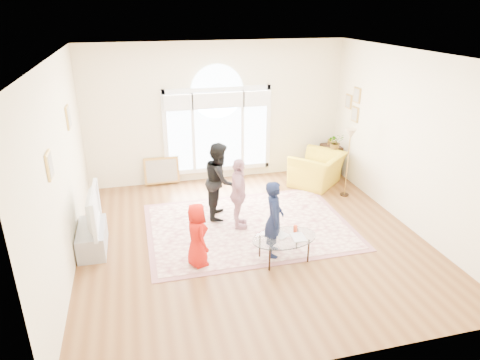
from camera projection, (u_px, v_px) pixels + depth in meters
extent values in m
plane|color=brown|center=(252.00, 238.00, 7.75)|extent=(6.00, 6.00, 0.00)
plane|color=beige|center=(217.00, 113.00, 9.83)|extent=(6.00, 0.00, 6.00)
plane|color=beige|center=(330.00, 245.00, 4.45)|extent=(6.00, 0.00, 6.00)
plane|color=beige|center=(62.00, 170.00, 6.46)|extent=(0.00, 6.00, 6.00)
plane|color=beige|center=(410.00, 141.00, 7.81)|extent=(0.00, 6.00, 6.00)
plane|color=white|center=(254.00, 55.00, 6.53)|extent=(6.00, 6.00, 0.00)
cube|color=white|center=(219.00, 168.00, 10.31)|extent=(2.50, 0.08, 0.10)
cube|color=white|center=(217.00, 89.00, 9.58)|extent=(2.50, 0.08, 0.10)
cube|color=white|center=(165.00, 134.00, 9.67)|extent=(0.10, 0.08, 2.00)
cube|color=white|center=(268.00, 127.00, 10.22)|extent=(0.10, 0.08, 2.00)
cube|color=#C6E2FF|center=(180.00, 133.00, 9.74)|extent=(0.55, 0.02, 1.80)
cube|color=#C6E2FF|center=(255.00, 128.00, 10.15)|extent=(0.55, 0.02, 1.80)
cube|color=#C6E2FF|center=(218.00, 130.00, 9.94)|extent=(1.10, 0.02, 1.80)
cylinder|color=#C6E2FF|center=(217.00, 92.00, 9.60)|extent=(1.20, 0.02, 1.20)
cube|color=white|center=(193.00, 132.00, 9.80)|extent=(0.07, 0.04, 1.80)
cube|color=white|center=(242.00, 129.00, 10.07)|extent=(0.07, 0.04, 1.80)
cube|color=white|center=(178.00, 102.00, 9.40)|extent=(0.65, 0.12, 0.35)
cube|color=white|center=(218.00, 100.00, 9.60)|extent=(1.20, 0.12, 0.35)
cube|color=white|center=(256.00, 98.00, 9.80)|extent=(0.65, 0.12, 0.35)
cube|color=tan|center=(68.00, 117.00, 7.44)|extent=(0.03, 0.34, 0.40)
cube|color=#ADA38E|center=(69.00, 117.00, 7.44)|extent=(0.01, 0.28, 0.34)
cube|color=tan|center=(49.00, 165.00, 5.51)|extent=(0.03, 0.30, 0.36)
cube|color=#ADA38E|center=(51.00, 165.00, 5.51)|extent=(0.01, 0.24, 0.30)
cube|color=tan|center=(357.00, 95.00, 9.47)|extent=(0.03, 0.28, 0.34)
cube|color=#ADA38E|center=(356.00, 95.00, 9.47)|extent=(0.01, 0.22, 0.28)
cube|color=tan|center=(355.00, 114.00, 9.64)|extent=(0.03, 0.28, 0.34)
cube|color=#ADA38E|center=(354.00, 114.00, 9.64)|extent=(0.01, 0.22, 0.28)
cube|color=tan|center=(349.00, 101.00, 9.87)|extent=(0.03, 0.26, 0.32)
cube|color=#ADA38E|center=(348.00, 101.00, 9.86)|extent=(0.01, 0.20, 0.26)
cube|color=beige|center=(249.00, 226.00, 8.14)|extent=(3.60, 2.60, 0.02)
cube|color=#945C5C|center=(249.00, 226.00, 8.14)|extent=(3.80, 2.80, 0.01)
cube|color=#989AA0|center=(92.00, 238.00, 7.32)|extent=(0.45, 1.00, 0.42)
imported|color=black|center=(88.00, 210.00, 7.11)|extent=(0.15, 1.16, 0.67)
cube|color=#465CC6|center=(94.00, 209.00, 7.13)|extent=(0.02, 0.95, 0.54)
ellipsoid|color=silver|center=(284.00, 238.00, 6.94)|extent=(1.16, 0.82, 0.02)
cylinder|color=black|center=(297.00, 240.00, 7.30)|extent=(0.03, 0.03, 0.40)
cylinder|color=black|center=(260.00, 247.00, 7.07)|extent=(0.03, 0.03, 0.40)
cylinder|color=black|center=(308.00, 251.00, 6.96)|extent=(0.03, 0.03, 0.40)
cylinder|color=black|center=(270.00, 259.00, 6.73)|extent=(0.03, 0.03, 0.40)
imported|color=#B2A58C|center=(275.00, 237.00, 6.92)|extent=(0.32, 0.36, 0.03)
imported|color=#B2A58C|center=(292.00, 238.00, 6.89)|extent=(0.23, 0.30, 0.02)
cylinder|color=#DF4521|center=(295.00, 229.00, 7.07)|extent=(0.07, 0.07, 0.12)
imported|color=yellow|center=(317.00, 169.00, 9.90)|extent=(1.53, 1.52, 0.75)
cube|color=black|center=(330.00, 159.00, 10.64)|extent=(0.40, 0.50, 0.70)
cylinder|color=black|center=(344.00, 194.00, 9.48)|extent=(0.20, 0.20, 0.02)
cylinder|color=#A98536|center=(347.00, 166.00, 9.23)|extent=(0.02, 0.02, 1.35)
cone|color=#CCB284|center=(351.00, 134.00, 8.95)|extent=(0.28, 0.28, 0.22)
cylinder|color=white|center=(334.00, 164.00, 10.31)|extent=(0.20, 0.20, 0.70)
imported|color=#33722D|center=(336.00, 142.00, 10.10)|extent=(0.39, 0.35, 0.41)
cube|color=tan|center=(163.00, 184.00, 10.04)|extent=(0.80, 0.14, 0.62)
imported|color=red|center=(197.00, 235.00, 6.74)|extent=(0.45, 0.59, 1.07)
imported|color=#111935|center=(274.00, 219.00, 6.98)|extent=(0.44, 0.55, 1.32)
imported|color=black|center=(220.00, 180.00, 8.25)|extent=(0.74, 0.85, 1.50)
imported|color=#C58B97|center=(239.00, 194.00, 7.84)|extent=(0.49, 0.84, 1.35)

